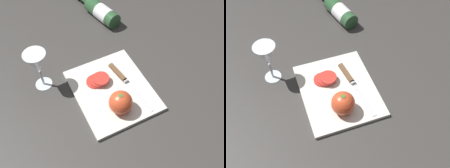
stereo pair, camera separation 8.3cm
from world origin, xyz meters
The scene contains 7 objects.
ground_plane centered at (0.00, 0.00, 0.00)m, with size 3.00×3.00×0.00m, color #383533.
cutting_board centered at (0.00, 0.02, 0.01)m, with size 0.34×0.29×0.02m.
wine_bottle centered at (0.43, -0.13, 0.04)m, with size 0.32×0.13×0.08m.
wine_glass centered at (0.16, 0.25, 0.12)m, with size 0.08×0.08×0.18m.
whole_tomato centered at (-0.09, 0.03, 0.06)m, with size 0.09×0.09×0.09m.
knife centered at (0.03, -0.04, 0.02)m, with size 0.27×0.06×0.01m.
tomato_slice_stack_near centered at (0.06, 0.05, 0.03)m, with size 0.08×0.09×0.03m.
Camera 1 is at (-0.53, 0.29, 0.85)m, focal length 42.00 mm.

